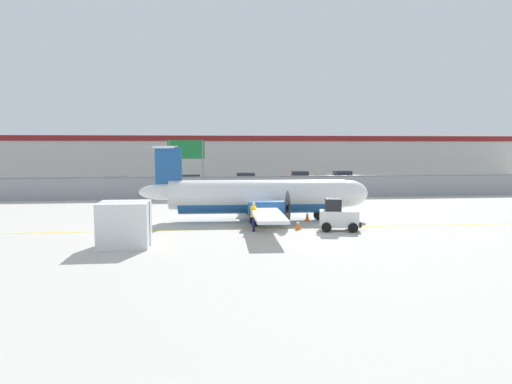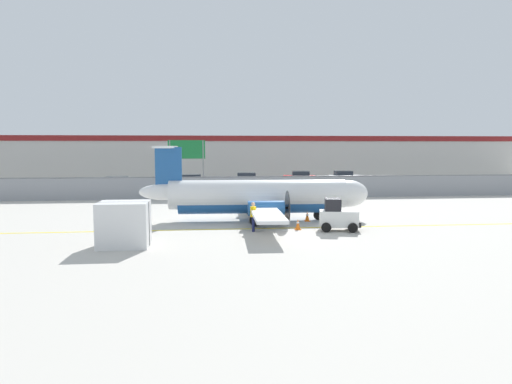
# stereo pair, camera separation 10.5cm
# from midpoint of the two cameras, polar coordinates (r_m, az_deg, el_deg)

# --- Properties ---
(ground_plane) EXTENTS (140.00, 140.00, 0.01)m
(ground_plane) POSITION_cam_midpoint_polar(r_m,az_deg,el_deg) (27.44, 2.27, -4.55)
(ground_plane) COLOR #BCB7AD
(perimeter_fence) EXTENTS (98.00, 0.10, 2.10)m
(perimeter_fence) POSITION_cam_midpoint_polar(r_m,az_deg,el_deg) (43.05, -0.86, 0.69)
(perimeter_fence) COLOR gray
(perimeter_fence) RESTS_ON ground
(parking_lot_strip) EXTENTS (98.00, 17.00, 0.12)m
(parking_lot_strip) POSITION_cam_midpoint_polar(r_m,az_deg,el_deg) (54.56, -1.98, 0.64)
(parking_lot_strip) COLOR #38383A
(parking_lot_strip) RESTS_ON ground
(background_building) EXTENTS (91.00, 8.10, 6.50)m
(background_building) POSITION_cam_midpoint_polar(r_m,az_deg,el_deg) (72.82, -3.07, 4.43)
(background_building) COLOR beige
(background_building) RESTS_ON ground
(commuter_airplane) EXTENTS (15.13, 16.04, 4.92)m
(commuter_airplane) POSITION_cam_midpoint_polar(r_m,az_deg,el_deg) (30.07, 0.63, -0.56)
(commuter_airplane) COLOR white
(commuter_airplane) RESTS_ON ground
(baggage_tug) EXTENTS (2.50, 1.75, 1.88)m
(baggage_tug) POSITION_cam_midpoint_polar(r_m,az_deg,el_deg) (26.96, 10.11, -2.98)
(baggage_tug) COLOR silver
(baggage_tug) RESTS_ON ground
(ground_crew_worker) EXTENTS (0.37, 0.55, 1.70)m
(ground_crew_worker) POSITION_cam_midpoint_polar(r_m,az_deg,el_deg) (26.27, -0.42, -2.90)
(ground_crew_worker) COLOR #191E4C
(ground_crew_worker) RESTS_ON ground
(cargo_container) EXTENTS (2.44, 2.01, 2.20)m
(cargo_container) POSITION_cam_midpoint_polar(r_m,az_deg,el_deg) (23.24, -16.24, -3.90)
(cargo_container) COLOR silver
(cargo_container) RESTS_ON ground
(traffic_cone_near_left) EXTENTS (0.36, 0.36, 0.64)m
(traffic_cone_near_left) POSITION_cam_midpoint_polar(r_m,az_deg,el_deg) (30.14, 6.33, -3.05)
(traffic_cone_near_left) COLOR orange
(traffic_cone_near_left) RESTS_ON ground
(traffic_cone_near_right) EXTENTS (0.36, 0.36, 0.64)m
(traffic_cone_near_right) POSITION_cam_midpoint_polar(r_m,az_deg,el_deg) (30.59, 2.46, -2.89)
(traffic_cone_near_right) COLOR orange
(traffic_cone_near_right) RESTS_ON ground
(traffic_cone_far_left) EXTENTS (0.36, 0.36, 0.64)m
(traffic_cone_far_left) POSITION_cam_midpoint_polar(r_m,az_deg,el_deg) (27.04, 5.18, -4.05)
(traffic_cone_far_left) COLOR orange
(traffic_cone_far_left) RESTS_ON ground
(parked_car_0) EXTENTS (4.24, 2.08, 1.58)m
(parked_car_0) POSITION_cam_midpoint_polar(r_m,az_deg,el_deg) (50.64, -17.02, 0.94)
(parked_car_0) COLOR #B28C19
(parked_car_0) RESTS_ON parking_lot_strip
(parked_car_1) EXTENTS (4.20, 2.01, 1.58)m
(parked_car_1) POSITION_cam_midpoint_polar(r_m,az_deg,el_deg) (52.73, -8.36, 1.31)
(parked_car_1) COLOR navy
(parked_car_1) RESTS_ON parking_lot_strip
(parked_car_2) EXTENTS (4.31, 2.25, 1.58)m
(parked_car_2) POSITION_cam_midpoint_polar(r_m,az_deg,el_deg) (55.74, -1.45, 1.61)
(parked_car_2) COLOR gray
(parked_car_2) RESTS_ON parking_lot_strip
(parked_car_3) EXTENTS (4.39, 2.44, 1.58)m
(parked_car_3) POSITION_cam_midpoint_polar(r_m,az_deg,el_deg) (59.62, 5.35, 1.85)
(parked_car_3) COLOR red
(parked_car_3) RESTS_ON parking_lot_strip
(parked_car_4) EXTENTS (4.20, 2.00, 1.58)m
(parked_car_4) POSITION_cam_midpoint_polar(r_m,az_deg,el_deg) (61.09, 10.81, 1.87)
(parked_car_4) COLOR silver
(parked_car_4) RESTS_ON parking_lot_strip
(highway_sign) EXTENTS (3.60, 0.14, 5.50)m
(highway_sign) POSITION_cam_midpoint_polar(r_m,az_deg,el_deg) (45.03, -8.80, 4.70)
(highway_sign) COLOR slate
(highway_sign) RESTS_ON ground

